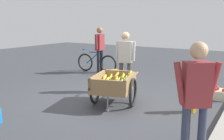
# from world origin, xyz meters

# --- Properties ---
(ground_plane) EXTENTS (24.00, 24.00, 0.00)m
(ground_plane) POSITION_xyz_m (0.00, 0.00, 0.00)
(ground_plane) COLOR #3D3F44
(fruit_cart) EXTENTS (1.79, 1.18, 0.73)m
(fruit_cart) POSITION_xyz_m (0.30, 0.27, 0.44)
(fruit_cart) COLOR #937047
(fruit_cart) RESTS_ON ground
(vendor_person) EXTENTS (0.29, 0.52, 1.58)m
(vendor_person) POSITION_xyz_m (-0.79, -0.05, 0.94)
(vendor_person) COLOR #4C4742
(vendor_person) RESTS_ON ground
(bicycle) EXTENTS (0.46, 1.66, 0.85)m
(bicycle) POSITION_xyz_m (-2.54, -2.20, 0.35)
(bicycle) COLOR black
(bicycle) RESTS_ON ground
(cyclist_person) EXTENTS (0.52, 0.22, 1.64)m
(cyclist_person) POSITION_xyz_m (-2.54, -2.05, 0.99)
(cyclist_person) COLOR black
(cyclist_person) RESTS_ON ground
(dog) EXTENTS (0.55, 0.46, 0.40)m
(dog) POSITION_xyz_m (-1.82, -0.99, 0.27)
(dog) COLOR #AD7A38
(dog) RESTS_ON ground
(fire_hydrant) EXTENTS (0.25, 0.25, 0.67)m
(fire_hydrant) POSITION_xyz_m (-0.11, 1.88, 0.33)
(fire_hydrant) COLOR gold
(fire_hydrant) RESTS_ON ground
(apple_crate) EXTENTS (0.44, 0.32, 0.31)m
(apple_crate) POSITION_xyz_m (-1.41, 2.22, 0.13)
(apple_crate) COLOR beige
(apple_crate) RESTS_ON ground
(bystander_person) EXTENTS (0.36, 0.53, 1.62)m
(bystander_person) POSITION_xyz_m (1.87, 2.41, 0.97)
(bystander_person) COLOR #333851
(bystander_person) RESTS_ON ground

